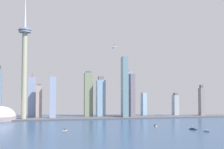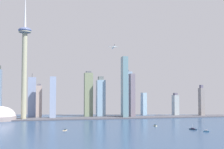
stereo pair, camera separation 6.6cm
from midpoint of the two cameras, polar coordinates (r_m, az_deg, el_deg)
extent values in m
cube|color=#4A4A52|center=(862.00, -2.63, -8.17)|extent=(808.85, 66.91, 2.81)
cylinder|color=#A5A484|center=(852.54, -16.17, -0.02)|extent=(13.80, 13.80, 243.11)
ellipsoid|color=slate|center=(867.54, -16.05, 8.02)|extent=(35.63, 35.63, 15.28)
torus|color=#A5A484|center=(866.53, -16.05, 7.67)|extent=(33.34, 33.34, 3.06)
cone|color=silver|center=(880.90, -15.99, 11.81)|extent=(6.90, 6.90, 103.49)
cube|color=#A2ADB1|center=(972.95, 11.84, -5.73)|extent=(15.25, 22.55, 64.22)
cube|color=#585265|center=(971.99, 11.81, -3.62)|extent=(9.15, 13.53, 7.25)
cube|color=#8C9EC1|center=(867.49, -11.06, -4.28)|extent=(17.24, 12.28, 117.93)
cube|color=#85A0BF|center=(945.41, 3.04, -3.64)|extent=(21.24, 25.22, 137.68)
cube|color=slate|center=(876.28, 2.36, -2.40)|extent=(15.33, 27.41, 176.85)
cube|color=#AB978E|center=(897.33, -13.57, -5.01)|extent=(16.75, 13.36, 92.86)
cube|color=slate|center=(897.04, -13.53, -1.88)|extent=(10.05, 8.02, 5.04)
cube|color=#505B76|center=(985.60, 2.71, -3.40)|extent=(12.46, 19.67, 145.44)
cube|color=#9CBDD1|center=(998.69, 5.98, -5.48)|extent=(13.23, 27.31, 72.12)
cube|color=slate|center=(901.70, 3.78, -3.95)|extent=(13.74, 24.21, 128.65)
cube|color=gray|center=(977.33, 16.47, -4.99)|extent=(12.57, 18.01, 86.67)
cube|color=#5B556D|center=(976.90, 16.42, -2.17)|extent=(7.54, 10.80, 9.66)
cube|color=gray|center=(924.94, -4.45, -3.81)|extent=(25.06, 23.37, 132.28)
cube|color=#565A62|center=(926.76, -4.43, 0.45)|extent=(15.04, 14.02, 5.50)
cube|color=#85A8C3|center=(912.02, -2.13, -4.52)|extent=(25.00, 27.45, 110.12)
cube|color=slate|center=(912.62, -2.12, -0.72)|extent=(15.00, 16.47, 10.88)
cube|color=#8898BE|center=(923.84, -14.82, -4.16)|extent=(22.52, 12.78, 118.09)
cylinder|color=#4C4C51|center=(924.89, -14.76, -0.16)|extent=(1.60, 1.60, 10.92)
cube|color=beige|center=(605.39, -8.82, -10.33)|extent=(9.70, 16.64, 1.22)
cube|color=#293742|center=(605.17, -8.82, -10.17)|extent=(5.47, 7.73, 2.22)
cube|color=beige|center=(677.81, 8.14, -9.54)|extent=(5.33, 10.02, 2.01)
cube|color=#293F48|center=(677.57, 8.14, -9.35)|extent=(3.17, 4.60, 2.44)
cube|color=#245279|center=(607.97, 17.30, -10.17)|extent=(10.73, 9.07, 1.82)
cube|color=#8E939E|center=(607.71, 17.30, -9.97)|extent=(5.28, 4.79, 2.52)
cube|color=#102034|center=(633.91, 14.97, -9.91)|extent=(11.38, 17.05, 1.84)
cube|color=#352E47|center=(633.70, 14.97, -9.74)|extent=(6.03, 8.01, 1.85)
cylinder|color=silver|center=(633.22, 14.96, -9.36)|extent=(0.24, 0.24, 6.63)
cylinder|color=white|center=(788.33, 0.28, 5.12)|extent=(3.60, 28.84, 3.30)
sphere|color=white|center=(802.22, 0.05, 4.98)|extent=(3.30, 3.30, 3.30)
cube|color=white|center=(788.54, 0.28, 5.23)|extent=(26.28, 3.73, 0.50)
cube|color=white|center=(776.74, 0.49, 5.28)|extent=(9.21, 2.51, 0.40)
cube|color=#2D333D|center=(777.29, 0.49, 5.55)|extent=(0.52, 2.43, 5.00)
camera|label=1|loc=(0.03, -90.00, 0.00)|focal=48.65mm
camera|label=2|loc=(0.03, 90.00, 0.00)|focal=48.65mm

